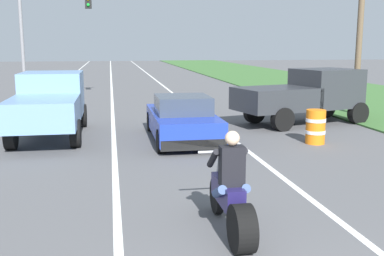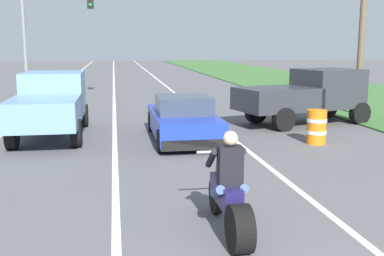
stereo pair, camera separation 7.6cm
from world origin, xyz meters
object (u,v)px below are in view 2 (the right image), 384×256
sports_car_blue (183,120)px  traffic_light_mast_near (47,23)px  pickup_truck_left_lane_light_blue (51,102)px  construction_barrel_nearest (317,127)px  pickup_truck_right_shoulder_dark_grey (307,94)px  motorcycle_with_rider (230,198)px

sports_car_blue → traffic_light_mast_near: (-5.26, 10.82, 3.31)m
pickup_truck_left_lane_light_blue → construction_barrel_nearest: pickup_truck_left_lane_light_blue is taller
sports_car_blue → pickup_truck_left_lane_light_blue: 4.18m
pickup_truck_left_lane_light_blue → pickup_truck_right_shoulder_dark_grey: same height
traffic_light_mast_near → sports_car_blue: bearing=-64.1°
pickup_truck_right_shoulder_dark_grey → construction_barrel_nearest: 3.56m
traffic_light_mast_near → motorcycle_with_rider: bearing=-74.7°
motorcycle_with_rider → pickup_truck_left_lane_light_blue: (-3.63, 8.32, 0.51)m
sports_car_blue → pickup_truck_left_lane_light_blue: bearing=163.8°
sports_car_blue → traffic_light_mast_near: 12.48m
sports_car_blue → construction_barrel_nearest: bearing=-17.1°
pickup_truck_left_lane_light_blue → construction_barrel_nearest: (7.75, -2.32, -0.60)m
sports_car_blue → construction_barrel_nearest: 3.94m
pickup_truck_right_shoulder_dark_grey → traffic_light_mast_near: traffic_light_mast_near is taller
motorcycle_with_rider → construction_barrel_nearest: size_ratio=2.21×
sports_car_blue → pickup_truck_right_shoulder_dark_grey: size_ratio=0.84×
pickup_truck_left_lane_light_blue → construction_barrel_nearest: 8.12m
pickup_truck_right_shoulder_dark_grey → construction_barrel_nearest: bearing=-108.6°
construction_barrel_nearest → sports_car_blue: bearing=162.9°
construction_barrel_nearest → motorcycle_with_rider: bearing=-124.5°
traffic_light_mast_near → construction_barrel_nearest: size_ratio=6.00×
motorcycle_with_rider → sports_car_blue: (0.35, 7.16, 0.04)m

